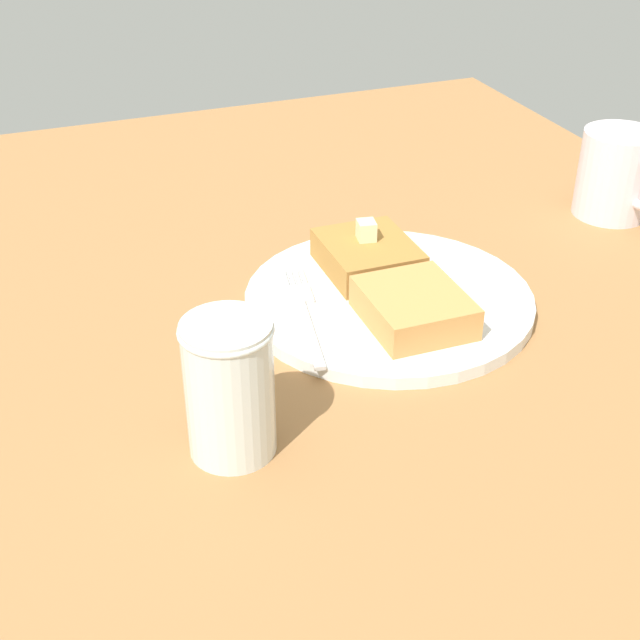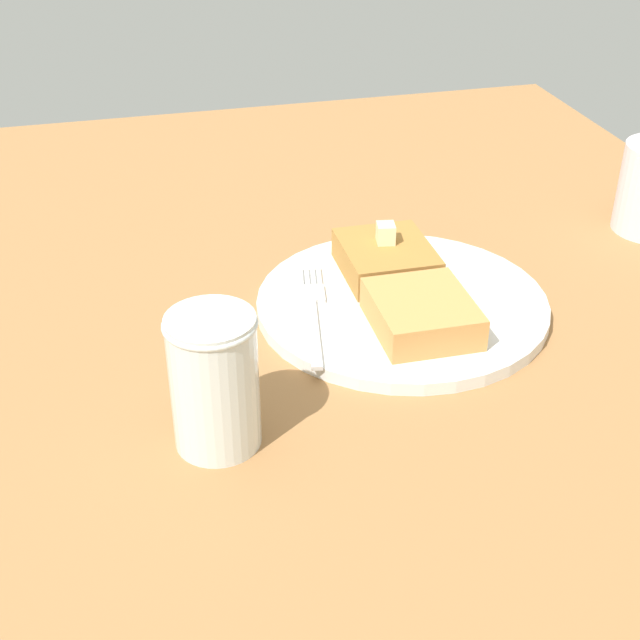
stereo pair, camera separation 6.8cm
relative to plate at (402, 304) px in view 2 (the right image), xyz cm
name	(u,v)px [view 2 (the right image)]	position (x,y,z in cm)	size (l,w,h in cm)	color
table_surface	(284,293)	(-7.60, -8.93, -1.97)	(99.52, 99.52, 2.68)	#9E6E3F
plate	(402,304)	(0.00, 0.00, 0.00)	(25.47, 25.47, 1.13)	silver
toast_slice_left	(386,259)	(-4.88, 0.05, 1.89)	(9.22, 7.90, 2.78)	#AA7535
toast_slice_middle	(422,313)	(4.88, -0.05, 1.89)	(9.22, 7.90, 2.78)	#CB8D4A
butter_pat_primary	(386,233)	(-5.57, 0.15, 4.17)	(1.78, 1.60, 1.78)	beige
fork	(314,308)	(-0.14, -7.95, 0.68)	(15.98, 4.41, 0.36)	silver
syrup_jar	(215,386)	(13.77, -18.36, 4.14)	(6.36, 6.36, 10.23)	#4A1A0B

